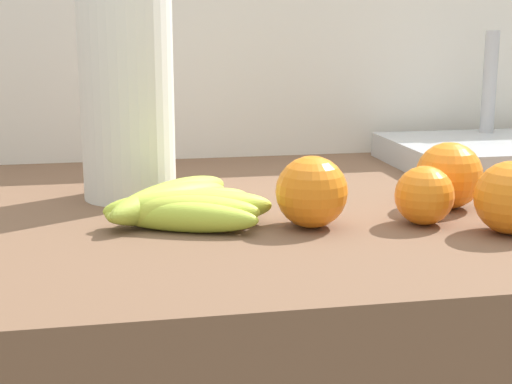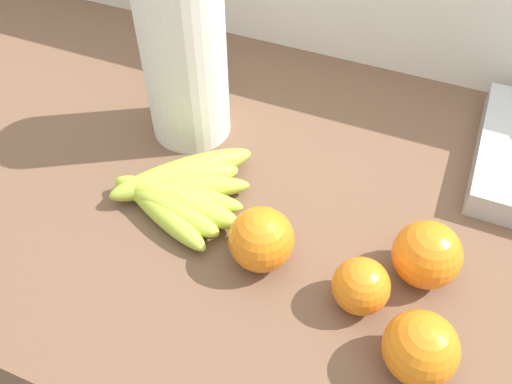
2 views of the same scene
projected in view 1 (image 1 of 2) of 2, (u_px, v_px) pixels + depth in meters
The scene contains 8 objects.
wall_back at pixel (279, 307), 1.43m from camera, with size 2.22×0.06×1.30m, color silver.
banana_bunch at pixel (180, 207), 0.88m from camera, with size 0.20×0.21×0.04m.
orange_back_right at pixel (424, 195), 0.88m from camera, with size 0.07×0.07×0.07m, color orange.
orange_back_left at pixel (449, 175), 0.95m from camera, with size 0.08×0.08×0.08m, color orange.
orange_center at pixel (312, 192), 0.86m from camera, with size 0.08×0.08×0.08m, color orange.
orange_right at pixel (511, 198), 0.84m from camera, with size 0.08×0.08×0.08m, color orange.
paper_towel_roll at pixel (127, 99), 0.99m from camera, with size 0.12×0.12×0.29m.
sink_basin at pixel (512, 151), 1.24m from camera, with size 0.39×0.26×0.21m.
Camera 1 is at (-0.30, -0.92, 1.17)m, focal length 53.53 mm.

